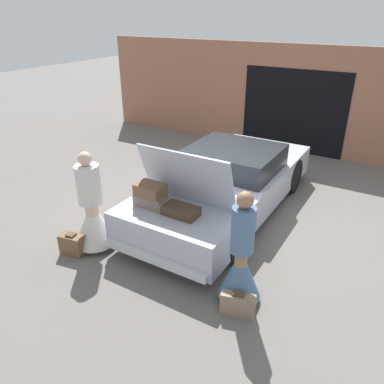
{
  "coord_description": "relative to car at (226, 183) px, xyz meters",
  "views": [
    {
      "loc": [
        2.79,
        -5.95,
        3.57
      ],
      "look_at": [
        0.0,
        -1.3,
        0.91
      ],
      "focal_mm": 35.0,
      "sensor_mm": 36.0,
      "label": 1
    }
  ],
  "objects": [
    {
      "name": "person_left",
      "position": [
        -1.3,
        -2.27,
        0.03
      ],
      "size": [
        0.72,
        0.72,
        1.66
      ],
      "rotation": [
        0.0,
        0.0,
        -1.76
      ],
      "color": "beige",
      "rests_on": "ground_plane"
    },
    {
      "name": "car",
      "position": [
        0.0,
        0.0,
        0.0
      ],
      "size": [
        1.93,
        4.8,
        1.7
      ],
      "color": "#B2B7C6",
      "rests_on": "ground_plane"
    },
    {
      "name": "ground_plane",
      "position": [
        0.0,
        -0.0,
        -0.56
      ],
      "size": [
        40.0,
        40.0,
        0.0
      ],
      "primitive_type": "plane",
      "color": "slate"
    },
    {
      "name": "suitcase_beside_left_person",
      "position": [
        -1.43,
        -2.64,
        -0.38
      ],
      "size": [
        0.43,
        0.27,
        0.37
      ],
      "color": "brown",
      "rests_on": "ground_plane"
    },
    {
      "name": "suitcase_beside_right_person",
      "position": [
        1.41,
        -2.5,
        -0.4
      ],
      "size": [
        0.47,
        0.25,
        0.35
      ],
      "color": "#8C7259",
      "rests_on": "ground_plane"
    },
    {
      "name": "garage_wall_back",
      "position": [
        0.0,
        4.04,
        0.83
      ],
      "size": [
        12.0,
        0.14,
        2.8
      ],
      "color": "#9E664C",
      "rests_on": "ground_plane"
    },
    {
      "name": "person_right",
      "position": [
        1.3,
        -2.23,
        0.03
      ],
      "size": [
        0.58,
        0.58,
        1.63
      ],
      "rotation": [
        0.0,
        0.0,
        1.65
      ],
      "color": "#997051",
      "rests_on": "ground_plane"
    }
  ]
}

